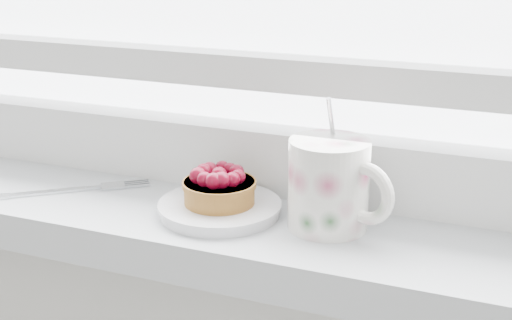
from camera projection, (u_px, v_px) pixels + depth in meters
The scene contains 4 objects.
saucer at pixel (220, 208), 0.71m from camera, with size 0.12×0.12×0.01m, color silver.
raspberry_tart at pixel (219, 187), 0.71m from camera, with size 0.07×0.07×0.04m.
floral_mug at pixel (331, 183), 0.67m from camera, with size 0.12×0.10×0.12m.
fork at pixel (72, 190), 0.77m from camera, with size 0.14×0.12×0.00m.
Camera 1 is at (0.27, 1.28, 1.22)m, focal length 50.00 mm.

